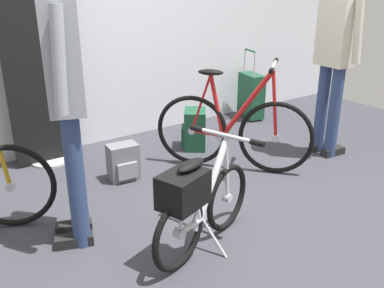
{
  "coord_description": "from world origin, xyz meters",
  "views": [
    {
      "loc": [
        -1.65,
        -1.93,
        1.6
      ],
      "look_at": [
        -0.1,
        0.27,
        0.55
      ],
      "focal_mm": 39.84,
      "sensor_mm": 36.0,
      "label": 1
    }
  ],
  "objects": [
    {
      "name": "folding_bike_foreground",
      "position": [
        -0.33,
        -0.11,
        0.35
      ],
      "size": [
        0.95,
        0.54,
        0.71
      ],
      "color": "black",
      "rests_on": "ground_plane"
    },
    {
      "name": "visitor_browsing",
      "position": [
        -0.87,
        0.46,
        1.05
      ],
      "size": [
        0.35,
        0.51,
        1.79
      ],
      "color": "navy",
      "rests_on": "ground_plane"
    },
    {
      "name": "handbag_on_floor",
      "position": [
        0.67,
        1.33,
        0.19
      ],
      "size": [
        0.34,
        0.35,
        0.39
      ],
      "color": "#19472D",
      "rests_on": "ground_plane"
    },
    {
      "name": "visitor_near_wall",
      "position": [
        1.62,
        0.49,
        1.03
      ],
      "size": [
        0.3,
        0.53,
        1.78
      ],
      "color": "navy",
      "rests_on": "ground_plane"
    },
    {
      "name": "ground_plane",
      "position": [
        0.0,
        0.0,
        0.0
      ],
      "size": [
        6.95,
        6.95,
        0.0
      ],
      "primitive_type": "plane",
      "color": "#38383F"
    },
    {
      "name": "floor_banner_stand",
      "position": [
        -0.63,
        1.82,
        0.85
      ],
      "size": [
        0.6,
        0.36,
        1.87
      ],
      "color": "#B7B7BC",
      "rests_on": "ground_plane"
    },
    {
      "name": "backpack_on_floor",
      "position": [
        -0.24,
        1.09,
        0.15
      ],
      "size": [
        0.26,
        0.21,
        0.31
      ],
      "color": "slate",
      "rests_on": "ground_plane"
    },
    {
      "name": "display_bike_right",
      "position": [
        0.66,
        0.73,
        0.36
      ],
      "size": [
        0.92,
        1.09,
        0.97
      ],
      "color": "black",
      "rests_on": "ground_plane"
    },
    {
      "name": "rolling_suitcase",
      "position": [
        1.8,
        1.74,
        0.28
      ],
      "size": [
        0.26,
        0.39,
        0.83
      ],
      "color": "#19472D",
      "rests_on": "ground_plane"
    }
  ]
}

